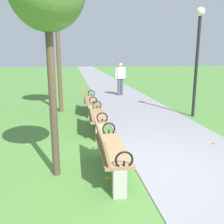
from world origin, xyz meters
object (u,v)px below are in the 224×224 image
at_px(park_bench_1, 109,148).
at_px(park_bench_2, 95,115).
at_px(pedestrian_walking, 120,77).
at_px(park_bench_3, 89,100).
at_px(lamp_post, 198,46).

bearing_deg(park_bench_1, park_bench_2, 90.00).
height_order(park_bench_2, pedestrian_walking, pedestrian_walking).
distance_m(park_bench_2, park_bench_3, 2.28).
bearing_deg(park_bench_2, lamp_post, 19.82).
distance_m(park_bench_2, lamp_post, 4.09).
relative_size(park_bench_2, park_bench_3, 0.99).
xyz_separation_m(park_bench_2, lamp_post, (3.44, 1.24, 1.82)).
height_order(park_bench_2, lamp_post, lamp_post).
bearing_deg(pedestrian_walking, park_bench_3, -116.94).
xyz_separation_m(park_bench_3, lamp_post, (3.44, -1.04, 1.82)).
distance_m(park_bench_2, pedestrian_walking, 6.23).
relative_size(park_bench_1, park_bench_2, 1.00).
distance_m(park_bench_1, park_bench_3, 4.71).
bearing_deg(park_bench_1, park_bench_3, 90.00).
bearing_deg(pedestrian_walking, park_bench_1, -102.53).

